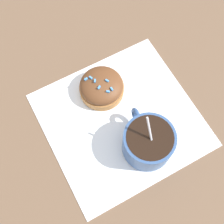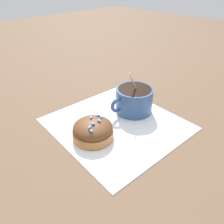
% 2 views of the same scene
% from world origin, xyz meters
% --- Properties ---
extents(ground_plane, '(3.00, 3.00, 0.00)m').
position_xyz_m(ground_plane, '(0.00, 0.00, 0.00)').
color(ground_plane, brown).
extents(paper_napkin, '(0.30, 0.31, 0.00)m').
position_xyz_m(paper_napkin, '(0.00, 0.00, 0.00)').
color(paper_napkin, white).
rests_on(paper_napkin, ground_plane).
extents(coffee_cup, '(0.12, 0.09, 0.11)m').
position_xyz_m(coffee_cup, '(-0.07, -0.01, 0.04)').
color(coffee_cup, '#335184').
rests_on(coffee_cup, paper_napkin).
extents(frosted_pastry, '(0.09, 0.09, 0.05)m').
position_xyz_m(frosted_pastry, '(0.07, 0.00, 0.02)').
color(frosted_pastry, '#B2753D').
rests_on(frosted_pastry, paper_napkin).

